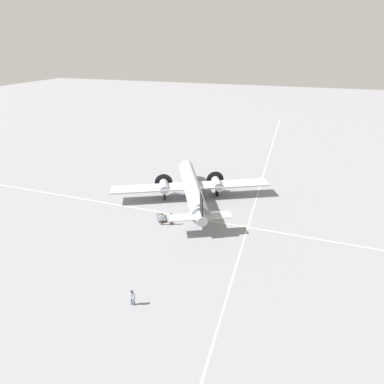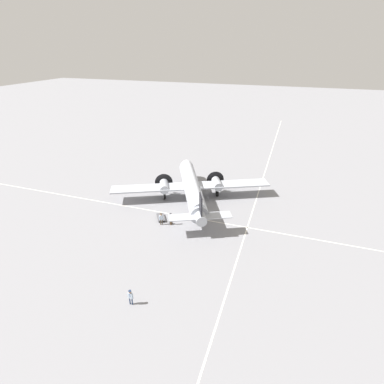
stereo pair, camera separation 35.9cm
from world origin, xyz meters
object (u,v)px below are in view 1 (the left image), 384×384
Objects in this scene: suitcase_near_door at (172,223)px; baggage_cart at (161,217)px; passenger_boarding at (162,218)px; airliner_main at (192,186)px; crew_foreground at (132,296)px; traffic_cone at (205,220)px; ramp_agent at (171,218)px.

baggage_cart is (0.77, 1.86, 0.06)m from suitcase_near_door.
baggage_cart is at bearing 80.08° from passenger_boarding.
suitcase_near_door is 0.20× the size of baggage_cart.
crew_foreground is (-21.22, -1.38, -1.40)m from airliner_main.
airliner_main is 9.79× the size of baggage_cart.
traffic_cone is at bearing -171.76° from airliner_main.
passenger_boarding is at bearing -82.50° from crew_foreground.
passenger_boarding reaches higher than traffic_cone.
airliner_main is 7.71m from suitcase_near_door.
crew_foreground is at bearing 171.68° from traffic_cone.
airliner_main reaches higher than ramp_agent.
airliner_main is 49.27× the size of suitcase_near_door.
baggage_cart is at bearing 67.38° from suitcase_near_door.
crew_foreground reaches higher than suitcase_near_door.
ramp_agent reaches higher than traffic_cone.
passenger_boarding is 1.57m from suitcase_near_door.
suitcase_near_door is (13.84, 1.71, -0.81)m from crew_foreground.
crew_foreground is 0.96× the size of ramp_agent.
passenger_boarding is at bearing 112.37° from suitcase_near_door.
traffic_cone reaches higher than suitcase_near_door.
baggage_cart is at bearing -41.39° from ramp_agent.
traffic_cone is at bearing -12.12° from passenger_boarding.
airliner_main is at bearing 42.34° from passenger_boarding.
airliner_main is 7.61m from ramp_agent.
ramp_agent is (0.40, -1.19, 0.01)m from passenger_boarding.
ramp_agent is (-7.48, 0.36, -1.37)m from airliner_main.
baggage_cart is at bearing 100.56° from traffic_cone.
suitcase_near_door is at bearing 115.01° from traffic_cone.
ramp_agent is at bearing 115.98° from traffic_cone.
suitcase_near_door is (0.10, -0.03, -0.85)m from ramp_agent.
suitcase_near_door is at bearing -14.15° from passenger_boarding.
traffic_cone is (2.37, -5.23, -0.78)m from passenger_boarding.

